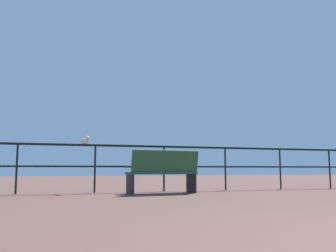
% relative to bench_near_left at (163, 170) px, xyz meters
% --- Properties ---
extents(pier_railing, '(20.39, 0.05, 1.12)m').
position_rel_bench_near_left_xyz_m(pier_railing, '(0.29, 0.86, 0.30)').
color(pier_railing, black).
rests_on(pier_railing, ground_plane).
extents(bench_near_left, '(1.62, 0.81, 0.96)m').
position_rel_bench_near_left_xyz_m(bench_near_left, '(0.00, 0.00, 0.00)').
color(bench_near_left, '#27502E').
rests_on(bench_near_left, ground_plane).
extents(seagull_on_rail, '(0.23, 0.37, 0.18)m').
position_rel_bench_near_left_xyz_m(seagull_on_rail, '(-1.64, 0.84, 0.68)').
color(seagull_on_rail, silver).
rests_on(seagull_on_rail, pier_railing).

